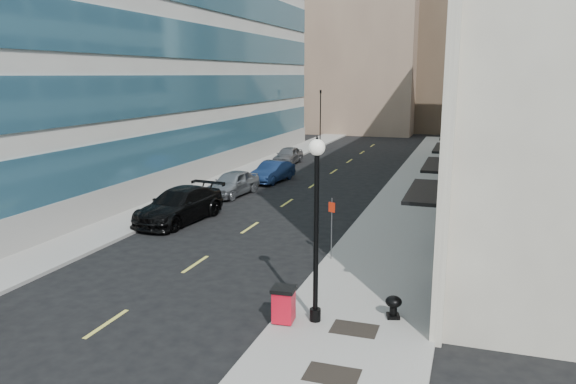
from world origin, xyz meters
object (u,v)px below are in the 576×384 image
Objects in this scene: car_black_pickup at (179,205)px; car_grey_sedan at (288,155)px; car_blue_sedan at (272,172)px; urn_planter at (393,305)px; car_silver_sedan at (233,183)px; lamppost at (316,215)px; trash_bin at (284,303)px; sign_post at (332,221)px; traffic_signal at (321,93)px.

car_black_pickup reaches higher than car_grey_sedan.
urn_planter is at bearing -53.35° from car_blue_sedan.
car_silver_sedan reaches higher than car_grey_sedan.
lamppost is 8.05× the size of urn_planter.
lamppost is at bearing -156.70° from urn_planter.
trash_bin is 6.53m from sign_post.
trash_bin is 0.44× the size of sign_post.
car_silver_sedan reaches higher than car_blue_sedan.
car_grey_sedan is at bearing 98.81° from car_black_pickup.
sign_post is 6.15m from urn_planter.
trash_bin is (8.60, -22.63, 0.02)m from car_blue_sedan.
trash_bin is (9.47, -10.41, -0.12)m from car_black_pickup.
car_blue_sedan is at bearing 113.16° from lamppost.
traffic_signal is 6.05× the size of trash_bin.
traffic_signal is 45.60m from lamppost.
car_silver_sedan is 4.10× the size of trash_bin.
car_blue_sedan is (0.87, 12.22, -0.13)m from car_black_pickup.
trash_bin is 3.50m from urn_planter.
car_silver_sedan is at bearing -91.82° from car_blue_sedan.
car_silver_sedan is 13.67m from car_grey_sedan.
lamppost reaches higher than car_blue_sedan.
car_grey_sedan is at bearing -87.00° from traffic_signal.
car_black_pickup is 10.22m from sign_post.
car_black_pickup is 14.66m from lamppost.
sign_post is (9.36, -10.97, 1.01)m from car_silver_sedan.
car_black_pickup is at bearing -87.78° from car_grey_sedan.
trash_bin is at bearing -76.21° from traffic_signal.
car_blue_sedan is at bearing 119.07° from urn_planter.
car_silver_sedan is at bearing 128.34° from urn_planter.
car_silver_sedan is (0.00, 7.00, -0.08)m from car_black_pickup.
sign_post is (10.10, -24.62, 1.07)m from car_grey_sedan.
car_silver_sedan is 1.03× the size of car_blue_sedan.
sign_post is at bearing -67.51° from car_grey_sedan.
car_grey_sedan is 1.68× the size of sign_post.
car_silver_sedan is 1.81× the size of sign_post.
sign_post reaches higher than car_blue_sedan.
trash_bin is at bearing -71.64° from car_grey_sedan.
car_black_pickup is 1.29× the size of car_silver_sedan.
traffic_signal is at bearing 108.15° from urn_planter.
lamppost is (10.37, -10.00, 2.71)m from car_black_pickup.
car_black_pickup reaches higher than car_silver_sedan.
car_black_pickup is 8.39× the size of urn_planter.
traffic_signal reaches higher than urn_planter.
car_grey_sedan is at bearing 134.22° from sign_post.
traffic_signal is 1.48× the size of car_silver_sedan.
car_grey_sedan is at bearing 109.91° from lamppost.
trash_bin is (10.90, -44.41, -4.95)m from traffic_signal.
traffic_signal is at bearing 99.48° from car_silver_sedan.
traffic_signal is at bearing 99.19° from car_black_pickup.
sign_post is at bearing 86.50° from trash_bin.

